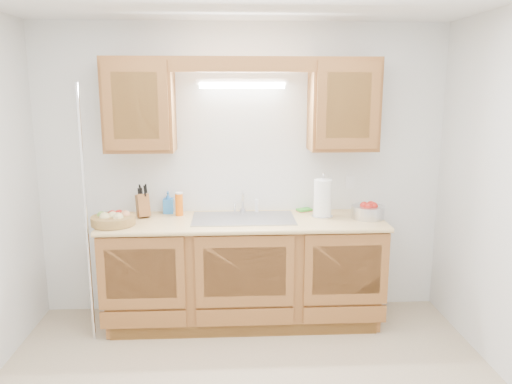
{
  "coord_description": "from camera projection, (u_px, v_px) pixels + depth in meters",
  "views": [
    {
      "loc": [
        -0.11,
        -2.78,
        1.95
      ],
      "look_at": [
        0.08,
        0.85,
        1.2
      ],
      "focal_mm": 35.0,
      "sensor_mm": 36.0,
      "label": 1
    }
  ],
  "objects": [
    {
      "name": "base_cabinets",
      "position": [
        244.0,
        272.0,
        4.2
      ],
      "size": [
        2.2,
        0.6,
        0.86
      ],
      "primitive_type": "cube",
      "color": "brown",
      "rests_on": "ground"
    },
    {
      "name": "soap_bottle",
      "position": [
        168.0,
        202.0,
        4.29
      ],
      "size": [
        0.09,
        0.09,
        0.19
      ],
      "primitive_type": "imported",
      "rotation": [
        0.0,
        0.0,
        0.03
      ],
      "color": "blue",
      "rests_on": "countertop"
    },
    {
      "name": "countertop",
      "position": [
        244.0,
        222.0,
        4.1
      ],
      "size": [
        2.3,
        0.63,
        0.04
      ],
      "primitive_type": "cube",
      "color": "#DBB573",
      "rests_on": "base_cabinets"
    },
    {
      "name": "fluorescent_fixture",
      "position": [
        242.0,
        83.0,
        4.1
      ],
      "size": [
        0.76,
        0.08,
        0.08
      ],
      "color": "white",
      "rests_on": "room"
    },
    {
      "name": "upper_cabinet_left",
      "position": [
        140.0,
        105.0,
        4.01
      ],
      "size": [
        0.55,
        0.33,
        0.75
      ],
      "primitive_type": "cube",
      "color": "brown",
      "rests_on": "room"
    },
    {
      "name": "upper_cabinet_right",
      "position": [
        343.0,
        105.0,
        4.1
      ],
      "size": [
        0.55,
        0.33,
        0.75
      ],
      "primitive_type": "cube",
      "color": "brown",
      "rests_on": "room"
    },
    {
      "name": "paper_towel",
      "position": [
        323.0,
        199.0,
        4.15
      ],
      "size": [
        0.18,
        0.18,
        0.37
      ],
      "rotation": [
        0.0,
        0.0,
        0.23
      ],
      "color": "silver",
      "rests_on": "countertop"
    },
    {
      "name": "outlet_plate",
      "position": [
        350.0,
        182.0,
        4.39
      ],
      "size": [
        0.08,
        0.01,
        0.12
      ],
      "primitive_type": "cube",
      "color": "white",
      "rests_on": "room"
    },
    {
      "name": "sponge",
      "position": [
        304.0,
        210.0,
        4.37
      ],
      "size": [
        0.15,
        0.12,
        0.03
      ],
      "rotation": [
        0.0,
        0.0,
        0.42
      ],
      "color": "#CC333F",
      "rests_on": "countertop"
    },
    {
      "name": "valance",
      "position": [
        243.0,
        64.0,
        3.85
      ],
      "size": [
        2.2,
        0.05,
        0.12
      ],
      "primitive_type": "cube",
      "color": "brown",
      "rests_on": "room"
    },
    {
      "name": "knife_block",
      "position": [
        143.0,
        205.0,
        4.17
      ],
      "size": [
        0.15,
        0.18,
        0.28
      ],
      "rotation": [
        0.0,
        0.0,
        0.39
      ],
      "color": "brown",
      "rests_on": "countertop"
    },
    {
      "name": "room",
      "position": [
        249.0,
        213.0,
        2.87
      ],
      "size": [
        3.52,
        3.5,
        2.5
      ],
      "color": "#C0AC8A",
      "rests_on": "ground"
    },
    {
      "name": "fruit_basket",
      "position": [
        113.0,
        219.0,
        3.93
      ],
      "size": [
        0.41,
        0.41,
        0.11
      ],
      "rotation": [
        0.0,
        0.0,
        0.23
      ],
      "color": "#B28547",
      "rests_on": "countertop"
    },
    {
      "name": "apple_bowl",
      "position": [
        368.0,
        211.0,
        4.13
      ],
      "size": [
        0.34,
        0.34,
        0.14
      ],
      "rotation": [
        0.0,
        0.0,
        -0.29
      ],
      "color": "silver",
      "rests_on": "countertop"
    },
    {
      "name": "sink",
      "position": [
        244.0,
        227.0,
        4.13
      ],
      "size": [
        0.84,
        0.46,
        0.36
      ],
      "color": "#9E9EA3",
      "rests_on": "countertop"
    },
    {
      "name": "orange_canister",
      "position": [
        179.0,
        204.0,
        4.21
      ],
      "size": [
        0.08,
        0.08,
        0.2
      ],
      "rotation": [
        0.0,
        0.0,
        0.3
      ],
      "color": "orange",
      "rests_on": "countertop"
    },
    {
      "name": "wire_shelf_pole",
      "position": [
        86.0,
        217.0,
        3.77
      ],
      "size": [
        0.03,
        0.03,
        2.0
      ],
      "primitive_type": "cylinder",
      "color": "silver",
      "rests_on": "ground"
    }
  ]
}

